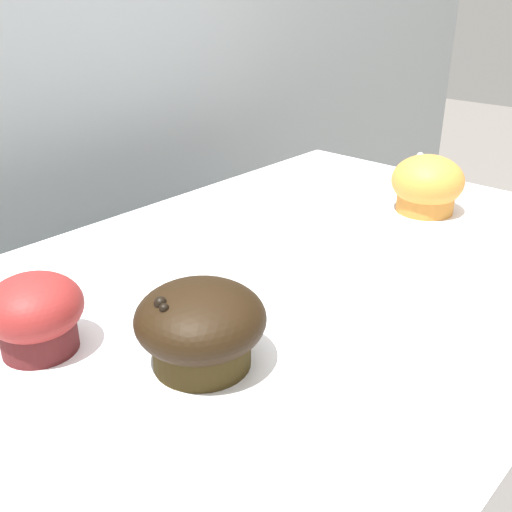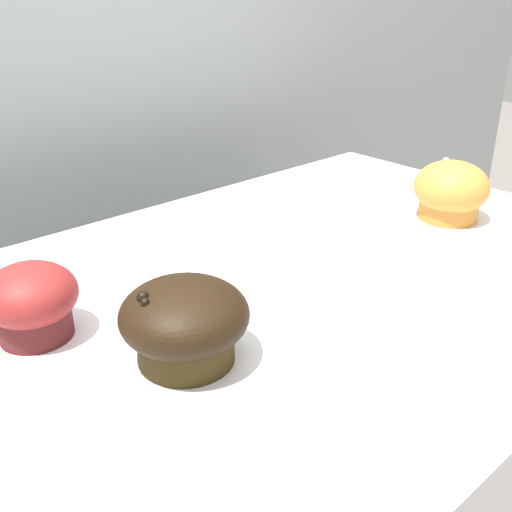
{
  "view_description": "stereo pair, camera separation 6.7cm",
  "coord_description": "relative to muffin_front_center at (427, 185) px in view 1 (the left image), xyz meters",
  "views": [
    {
      "loc": [
        -0.5,
        -0.4,
        1.25
      ],
      "look_at": [
        -0.05,
        0.0,
        0.97
      ],
      "focal_mm": 42.0,
      "sensor_mm": 36.0,
      "label": 1
    },
    {
      "loc": [
        -0.45,
        -0.45,
        1.25
      ],
      "look_at": [
        -0.05,
        0.0,
        0.97
      ],
      "focal_mm": 42.0,
      "sensor_mm": 36.0,
      "label": 2
    }
  ],
  "objects": [
    {
      "name": "muffin_back_left",
      "position": [
        -0.51,
        -0.04,
        -0.0
      ],
      "size": [
        0.12,
        0.12,
        0.08
      ],
      "color": "#342810",
      "rests_on": "display_counter"
    },
    {
      "name": "muffin_back_right",
      "position": [
        -0.59,
        0.1,
        -0.0
      ],
      "size": [
        0.09,
        0.09,
        0.08
      ],
      "color": "#501A1B",
      "rests_on": "display_counter"
    },
    {
      "name": "wall_back",
      "position": [
        -0.32,
        0.62,
        -0.06
      ],
      "size": [
        3.2,
        0.1,
        1.8
      ],
      "primitive_type": "cube",
      "color": "#A8B2B7",
      "rests_on": "ground"
    },
    {
      "name": "muffin_front_center",
      "position": [
        0.0,
        0.0,
        0.0
      ],
      "size": [
        0.11,
        0.11,
        0.09
      ],
      "color": "#C17B31",
      "rests_on": "display_counter"
    }
  ]
}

